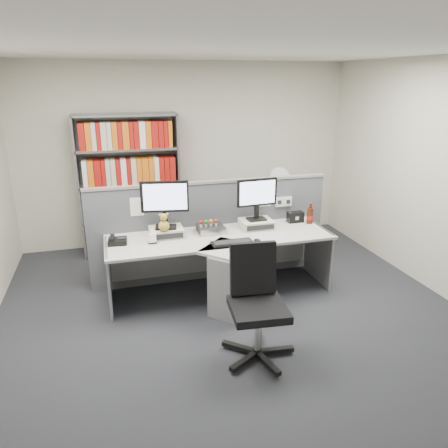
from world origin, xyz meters
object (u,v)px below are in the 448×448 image
object	(u,v)px
desktop_pc	(211,229)
cola_bottle	(310,216)
desk	(225,264)
filing_cabinet	(277,225)
office_chair	(256,300)
keyboard	(232,243)
desk_calendar	(152,239)
desk_fan	(278,181)
mouse	(257,241)
monitor_left	(165,200)
speaker	(295,217)
monitor_right	(257,196)
desk_phone	(117,241)
shelving_unit	(130,187)

from	to	relation	value
desktop_pc	cola_bottle	size ratio (longest dim) A/B	1.14
desk	filing_cabinet	world-z (taller)	desk
desk	office_chair	size ratio (longest dim) A/B	2.53
keyboard	desk_calendar	world-z (taller)	desk_calendar
desk_calendar	office_chair	world-z (taller)	office_chair
desktop_pc	office_chair	distance (m)	1.41
desktop_pc	desk_fan	world-z (taller)	desk_fan
keyboard	mouse	world-z (taller)	mouse
office_chair	desk	bearing A→B (deg)	90.07
desk	filing_cabinet	distance (m)	1.85
desktop_pc	mouse	world-z (taller)	desktop_pc
monitor_left	desk	bearing A→B (deg)	-32.63
desk_calendar	desk_fan	size ratio (longest dim) A/B	0.21
speaker	desktop_pc	bearing A→B (deg)	-175.84
monitor_right	desk_phone	xyz separation A→B (m)	(-1.66, -0.09, -0.37)
keyboard	desk_calendar	distance (m)	0.88
desktop_pc	desk_phone	xyz separation A→B (m)	(-1.08, -0.08, -0.01)
mouse	desk_fan	bearing A→B (deg)	60.22
monitor_left	office_chair	distance (m)	1.64
office_chair	monitor_right	bearing A→B (deg)	70.43
shelving_unit	filing_cabinet	distance (m)	2.24
mouse	monitor_left	bearing A→B (deg)	152.46
mouse	desk_fan	world-z (taller)	desk_fan
monitor_right	filing_cabinet	world-z (taller)	monitor_right
monitor_right	office_chair	bearing A→B (deg)	-109.57
mouse	desk_phone	bearing A→B (deg)	165.16
keyboard	speaker	distance (m)	1.12
keyboard	monitor_left	bearing A→B (deg)	146.04
filing_cabinet	desk_phone	bearing A→B (deg)	-154.80
monitor_left	cola_bottle	xyz separation A→B (m)	(1.80, -0.03, -0.33)
cola_bottle	office_chair	size ratio (longest dim) A/B	0.26
speaker	desk_fan	world-z (taller)	desk_fan
monitor_right	shelving_unit	distance (m)	2.03
desk_phone	mouse	bearing A→B (deg)	-14.84
monitor_right	desk	bearing A→B (deg)	-142.53
desk_calendar	monitor_left	bearing A→B (deg)	45.87
desk_calendar	office_chair	bearing A→B (deg)	-57.24
shelving_unit	office_chair	bearing A→B (deg)	-72.56
desk_calendar	speaker	size ratio (longest dim) A/B	0.57
monitor_right	desk_phone	size ratio (longest dim) A/B	2.36
desk	shelving_unit	world-z (taller)	shelving_unit
monitor_right	desk_fan	world-z (taller)	monitor_right
monitor_left	mouse	distance (m)	1.13
monitor_right	desk_calendar	size ratio (longest dim) A/B	4.48
desk	office_chair	world-z (taller)	office_chair
desktop_pc	mouse	bearing A→B (deg)	-49.38
mouse	monitor_right	bearing A→B (deg)	71.72
cola_bottle	shelving_unit	size ratio (longest dim) A/B	0.13
keyboard	shelving_unit	size ratio (longest dim) A/B	0.23
desk	desk_fan	xyz separation A→B (m)	(1.20, 1.40, 0.58)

